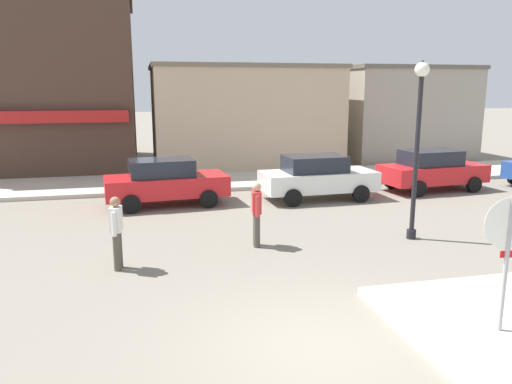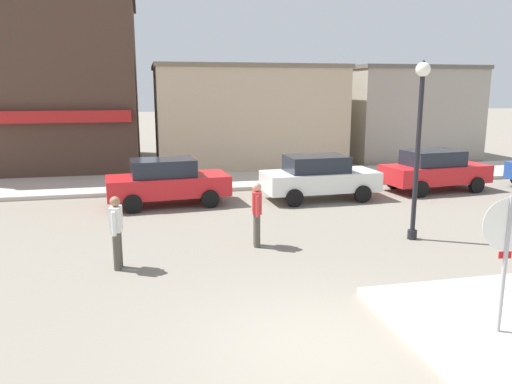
# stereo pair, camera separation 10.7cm
# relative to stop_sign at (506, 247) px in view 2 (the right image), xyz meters

# --- Properties ---
(ground_plane) EXTENTS (160.00, 160.00, 0.00)m
(ground_plane) POSITION_rel_stop_sign_xyz_m (-2.71, 0.37, -1.52)
(ground_plane) COLOR gray
(kerb_far) EXTENTS (80.00, 4.00, 0.15)m
(kerb_far) POSITION_rel_stop_sign_xyz_m (-2.71, 14.22, -1.44)
(kerb_far) COLOR beige
(kerb_far) RESTS_ON ground
(stop_sign) EXTENTS (0.81, 0.14, 2.30)m
(stop_sign) POSITION_rel_stop_sign_xyz_m (0.00, 0.00, 0.00)
(stop_sign) COLOR #9E9EA3
(stop_sign) RESTS_ON ground
(lamp_post) EXTENTS (0.36, 0.36, 4.54)m
(lamp_post) POSITION_rel_stop_sign_xyz_m (1.48, 5.14, 1.44)
(lamp_post) COLOR black
(lamp_post) RESTS_ON ground
(parked_car_nearest) EXTENTS (4.13, 2.14, 1.56)m
(parked_car_nearest) POSITION_rel_stop_sign_xyz_m (-4.56, 10.48, -0.71)
(parked_car_nearest) COLOR red
(parked_car_nearest) RESTS_ON ground
(parked_car_second) EXTENTS (4.06, 2.00, 1.56)m
(parked_car_second) POSITION_rel_stop_sign_xyz_m (0.70, 10.18, -0.71)
(parked_car_second) COLOR white
(parked_car_second) RESTS_ON ground
(parked_car_third) EXTENTS (4.15, 2.18, 1.56)m
(parked_car_third) POSITION_rel_stop_sign_xyz_m (5.51, 10.65, -0.71)
(parked_car_third) COLOR red
(parked_car_third) RESTS_ON ground
(pedestrian_crossing_near) EXTENTS (0.27, 0.56, 1.61)m
(pedestrian_crossing_near) POSITION_rel_stop_sign_xyz_m (-5.91, 4.56, -0.65)
(pedestrian_crossing_near) COLOR #4C473D
(pedestrian_crossing_near) RESTS_ON ground
(pedestrian_crossing_far) EXTENTS (0.27, 0.56, 1.61)m
(pedestrian_crossing_far) POSITION_rel_stop_sign_xyz_m (-2.62, 5.44, -0.65)
(pedestrian_crossing_far) COLOR #4C473D
(pedestrian_crossing_far) RESTS_ON ground
(building_corner_shop) EXTENTS (9.48, 9.52, 8.38)m
(building_corner_shop) POSITION_rel_stop_sign_xyz_m (-10.10, 20.72, 2.68)
(building_corner_shop) COLOR #473328
(building_corner_shop) RESTS_ON ground
(building_storefront_left_near) EXTENTS (9.04, 5.50, 4.96)m
(building_storefront_left_near) POSITION_rel_stop_sign_xyz_m (-0.19, 18.46, 0.97)
(building_storefront_left_near) COLOR tan
(building_storefront_left_near) RESTS_ON ground
(building_storefront_left_mid) EXTENTS (6.88, 6.93, 5.01)m
(building_storefront_left_mid) POSITION_rel_stop_sign_xyz_m (8.71, 19.88, 0.99)
(building_storefront_left_mid) COLOR #9E9384
(building_storefront_left_mid) RESTS_ON ground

